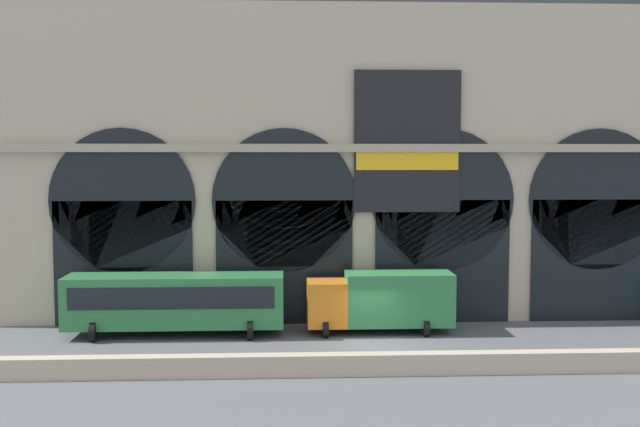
{
  "coord_description": "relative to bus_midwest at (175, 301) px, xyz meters",
  "views": [
    {
      "loc": [
        -4.34,
        -35.84,
        9.17
      ],
      "look_at": [
        -2.39,
        5.0,
        6.02
      ],
      "focal_mm": 42.55,
      "sensor_mm": 36.0,
      "label": 1
    }
  ],
  "objects": [
    {
      "name": "ground_plane",
      "position": [
        9.88,
        -2.51,
        -1.78
      ],
      "size": [
        200.0,
        200.0,
        0.0
      ],
      "primitive_type": "plane",
      "color": "#54565B"
    },
    {
      "name": "quay_parapet_wall",
      "position": [
        9.88,
        -7.41,
        -1.33
      ],
      "size": [
        90.0,
        0.7,
        0.91
      ],
      "primitive_type": "cube",
      "color": "#B2A891",
      "rests_on": "ground"
    },
    {
      "name": "station_building",
      "position": [
        9.91,
        5.37,
        8.91
      ],
      "size": [
        44.9,
        6.16,
        21.95
      ],
      "color": "#B2A891",
      "rests_on": "ground"
    },
    {
      "name": "bus_midwest",
      "position": [
        0.0,
        0.0,
        0.0
      ],
      "size": [
        11.0,
        3.25,
        3.1
      ],
      "color": "#2D7A42",
      "rests_on": "ground"
    },
    {
      "name": "box_truck_center",
      "position": [
        10.58,
        0.19,
        -0.08
      ],
      "size": [
        7.5,
        2.91,
        3.12
      ],
      "color": "orange",
      "rests_on": "ground"
    }
  ]
}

